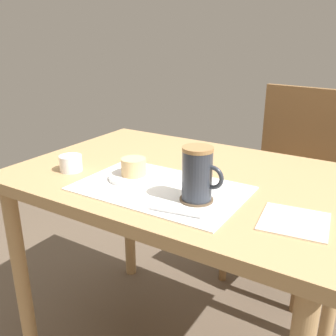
# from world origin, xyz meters

# --- Properties ---
(dining_table) EXTENTS (1.02, 0.71, 0.72)m
(dining_table) POSITION_xyz_m (0.00, 0.00, 0.63)
(dining_table) COLOR tan
(dining_table) RESTS_ON ground_plane
(wooden_chair) EXTENTS (0.47, 0.47, 0.90)m
(wooden_chair) POSITION_xyz_m (0.16, 0.72, 0.50)
(wooden_chair) COLOR brown
(wooden_chair) RESTS_ON ground_plane
(placemat) EXTENTS (0.46, 0.30, 0.00)m
(placemat) POSITION_xyz_m (0.01, -0.14, 0.72)
(placemat) COLOR white
(placemat) RESTS_ON dining_table
(pastry_plate) EXTENTS (0.15, 0.15, 0.01)m
(pastry_plate) POSITION_xyz_m (-0.09, -0.13, 0.73)
(pastry_plate) COLOR white
(pastry_plate) RESTS_ON placemat
(pastry) EXTENTS (0.07, 0.07, 0.05)m
(pastry) POSITION_xyz_m (-0.09, -0.13, 0.76)
(pastry) COLOR #E5BC7F
(pastry) RESTS_ON pastry_plate
(coffee_coaster) EXTENTS (0.09, 0.09, 0.00)m
(coffee_coaster) POSITION_xyz_m (0.14, -0.17, 0.73)
(coffee_coaster) COLOR brown
(coffee_coaster) RESTS_ON placemat
(coffee_mug) EXTENTS (0.11, 0.08, 0.14)m
(coffee_mug) POSITION_xyz_m (0.14, -0.17, 0.80)
(coffee_mug) COLOR #2D333D
(coffee_mug) RESTS_ON coffee_coaster
(teaspoon) EXTENTS (0.13, 0.03, 0.01)m
(teaspoon) POSITION_xyz_m (0.13, -0.26, 0.73)
(teaspoon) COLOR silver
(teaspoon) RESTS_ON placemat
(paper_napkin) EXTENTS (0.17, 0.17, 0.00)m
(paper_napkin) POSITION_xyz_m (0.38, -0.15, 0.72)
(paper_napkin) COLOR silver
(paper_napkin) RESTS_ON dining_table
(sugar_bowl) EXTENTS (0.07, 0.07, 0.05)m
(sugar_bowl) POSITION_xyz_m (-0.31, -0.17, 0.74)
(sugar_bowl) COLOR white
(sugar_bowl) RESTS_ON dining_table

